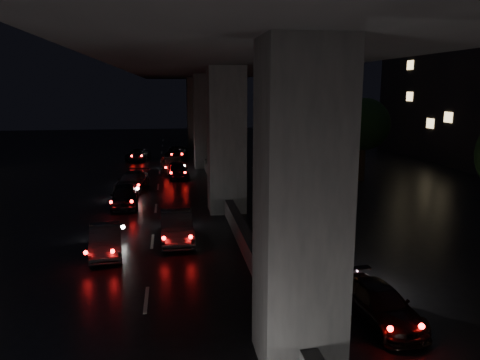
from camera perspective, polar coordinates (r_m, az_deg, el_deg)
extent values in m
plane|color=black|center=(21.92, -0.05, -7.01)|extent=(120.00, 120.00, 0.00)
cube|color=#333335|center=(11.39, 7.41, -3.38)|extent=(2.00, 2.00, 8.00)
cube|color=#333335|center=(25.94, -1.69, 4.89)|extent=(2.00, 2.00, 8.00)
cube|color=#333335|center=(40.81, -4.23, 7.16)|extent=(2.00, 2.00, 8.00)
cube|color=#333335|center=(55.75, -5.42, 8.22)|extent=(2.00, 2.00, 8.00)
cube|color=black|center=(25.85, -1.75, 15.41)|extent=(12.00, 80.00, 1.50)
cube|color=#333335|center=(25.93, -15.26, 17.80)|extent=(0.40, 80.00, 1.00)
cube|color=#333335|center=(27.27, 11.03, 17.63)|extent=(0.40, 80.00, 1.00)
cube|color=#333335|center=(26.57, -1.64, -2.80)|extent=(0.45, 70.00, 0.85)
cylinder|color=black|center=(35.92, 14.65, 2.11)|extent=(0.44, 0.44, 2.80)
sphere|color=black|center=(35.60, 14.87, 6.60)|extent=(3.80, 3.80, 3.80)
cylinder|color=black|center=(50.88, 7.60, 4.95)|extent=(0.44, 0.44, 2.80)
sphere|color=black|center=(50.66, 7.68, 8.13)|extent=(3.80, 3.80, 3.80)
cylinder|color=#2D2D33|center=(41.32, 12.24, 7.69)|extent=(0.18, 0.18, 9.00)
cube|color=#2D2D33|center=(40.93, 11.02, 13.87)|extent=(2.40, 0.10, 0.10)
sphere|color=orange|center=(40.57, 9.50, 13.66)|extent=(0.44, 0.44, 0.44)
imported|color=black|center=(14.95, 16.63, -14.30)|extent=(1.86, 3.79, 1.06)
imported|color=#262629|center=(20.47, -16.08, -7.04)|extent=(1.69, 3.74, 1.19)
imported|color=black|center=(21.47, -7.74, -5.67)|extent=(1.49, 4.03, 1.32)
imported|color=black|center=(28.04, -13.87, -1.90)|extent=(1.76, 3.92, 1.31)
imported|color=#252528|center=(32.37, -12.98, -0.18)|extent=(2.42, 4.51, 1.24)
imported|color=black|center=(36.35, -7.61, 1.22)|extent=(1.80, 3.72, 1.22)
imported|color=#4C4842|center=(38.64, -8.24, 1.82)|extent=(1.93, 3.98, 1.26)
imported|color=black|center=(46.21, -7.74, 3.31)|extent=(2.39, 4.41, 1.17)
imported|color=black|center=(45.96, -12.36, 3.04)|extent=(2.39, 4.10, 1.07)
imported|color=slate|center=(52.38, -2.13, 4.34)|extent=(1.67, 3.62, 1.20)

